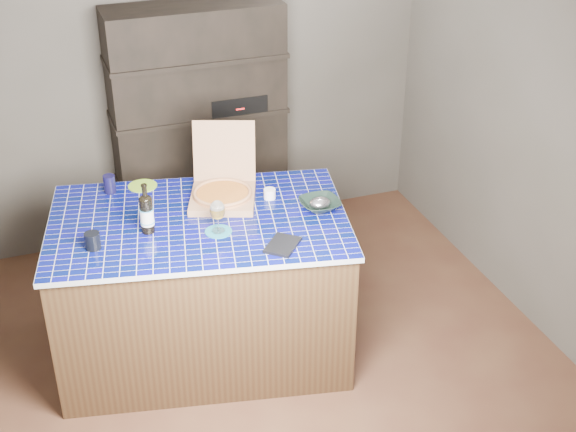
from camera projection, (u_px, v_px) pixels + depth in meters
name	position (u px, v px, depth m)	size (l,w,h in m)	color
room	(265.00, 178.00, 4.30)	(3.50, 3.50, 3.50)	brown
shelving_unit	(200.00, 130.00, 5.72)	(1.20, 0.41, 1.80)	black
kitchen_island	(203.00, 286.00, 4.79)	(1.87, 1.39, 0.93)	#432E1A
pizza_box	(223.00, 191.00, 4.73)	(0.51, 0.56, 0.41)	#A77656
mead_bottle	(147.00, 213.00, 4.38)	(0.08, 0.08, 0.30)	black
teal_trivet	(218.00, 231.00, 4.43)	(0.15, 0.15, 0.01)	teal
wine_glass	(217.00, 211.00, 4.37)	(0.08, 0.08, 0.19)	white
tumbler	(93.00, 241.00, 4.27)	(0.08, 0.08, 0.09)	black
dvd_case	(283.00, 245.00, 4.30)	(0.15, 0.21, 0.02)	black
bowl	(320.00, 204.00, 4.65)	(0.23, 0.23, 0.06)	black
foil_contents	(320.00, 203.00, 4.65)	(0.13, 0.10, 0.06)	#AFAEB9
white_jar	(270.00, 194.00, 4.76)	(0.07, 0.07, 0.06)	white
navy_cup	(110.00, 184.00, 4.82)	(0.07, 0.07, 0.11)	black
green_trivet	(143.00, 186.00, 4.91)	(0.18, 0.18, 0.01)	#83BC28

